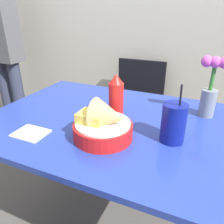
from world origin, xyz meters
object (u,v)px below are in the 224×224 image
chair_far_window (137,103)px  food_basket (104,125)px  drink_cup (173,124)px  flower_vase (211,88)px  person_standing (2,44)px  ketchup_bottle (116,96)px

chair_far_window → food_basket: (0.18, -0.99, 0.32)m
drink_cup → flower_vase: 0.31m
chair_far_window → person_standing: 1.32m
chair_far_window → flower_vase: flower_vase is taller
ketchup_bottle → person_standing: 1.51m
chair_far_window → drink_cup: 1.05m
chair_far_window → ketchup_bottle: 0.87m
chair_far_window → food_basket: 1.06m
chair_far_window → person_standing: person_standing is taller
person_standing → ketchup_bottle: bearing=-24.0°
chair_far_window → ketchup_bottle: ketchup_bottle is taller
ketchup_bottle → flower_vase: flower_vase is taller
person_standing → flower_vase: bearing=-14.3°
chair_far_window → food_basket: food_basket is taller
ketchup_bottle → flower_vase: (0.39, 0.16, 0.04)m
food_basket → person_standing: 1.64m
food_basket → ketchup_bottle: ketchup_bottle is taller
food_basket → flower_vase: size_ratio=0.83×
drink_cup → chair_far_window: bearing=114.7°
chair_far_window → ketchup_bottle: (0.14, -0.79, 0.35)m
flower_vase → person_standing: bearing=165.7°
food_basket → ketchup_bottle: size_ratio=1.15×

